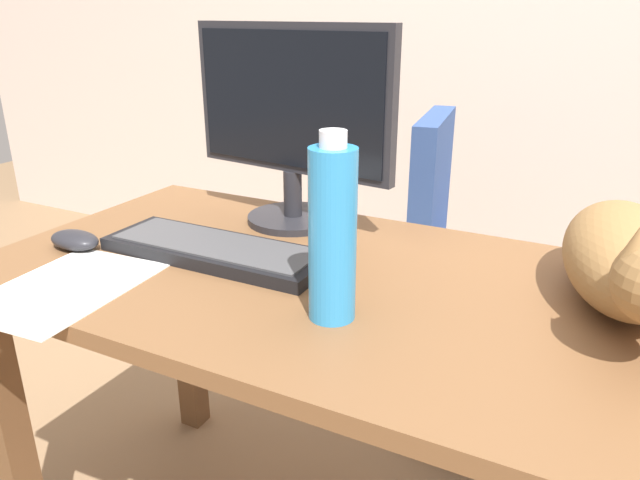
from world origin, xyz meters
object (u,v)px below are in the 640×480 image
cat (627,258)px  monitor (291,118)px  water_bottle (332,234)px  office_chair (472,302)px  computer_mouse (75,240)px  keyboard (216,250)px

cat → monitor: bearing=170.2°
cat → water_bottle: water_bottle is taller
monitor → office_chair: bearing=54.5°
computer_mouse → water_bottle: (0.57, -0.02, 0.12)m
office_chair → keyboard: size_ratio=2.01×
cat → water_bottle: 0.46m
office_chair → monitor: 0.78m
monitor → computer_mouse: monitor is taller
keyboard → cat: (0.68, 0.13, 0.07)m
keyboard → water_bottle: bearing=-20.5°
keyboard → office_chair: bearing=63.2°
office_chair → keyboard: 0.84m
keyboard → water_bottle: water_bottle is taller
office_chair → computer_mouse: size_ratio=8.05×
water_bottle → office_chair: bearing=86.5°
cat → computer_mouse: cat is taller
office_chair → computer_mouse: office_chair is taller
office_chair → cat: size_ratio=1.46×
keyboard → computer_mouse: computer_mouse is taller
keyboard → monitor: bearing=83.1°
monitor → computer_mouse: bearing=-131.8°
cat → water_bottle: bearing=-148.2°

